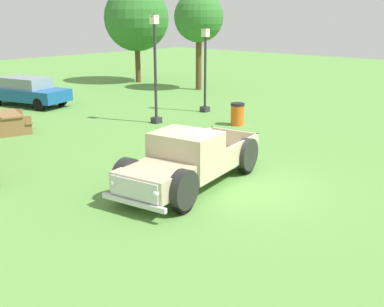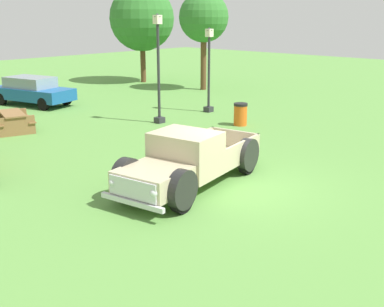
{
  "view_description": "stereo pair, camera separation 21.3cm",
  "coord_description": "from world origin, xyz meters",
  "px_view_note": "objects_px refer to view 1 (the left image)",
  "views": [
    {
      "loc": [
        -9.97,
        -7.27,
        4.56
      ],
      "look_at": [
        -0.83,
        0.93,
        0.9
      ],
      "focal_mm": 43.88,
      "sensor_mm": 36.0,
      "label": 1
    },
    {
      "loc": [
        -9.83,
        -7.42,
        4.56
      ],
      "look_at": [
        -0.83,
        0.93,
        0.9
      ],
      "focal_mm": 43.88,
      "sensor_mm": 36.0,
      "label": 2
    }
  ],
  "objects_px": {
    "sedan_distant_a": "(27,91)",
    "picnic_table": "(9,120)",
    "trash_can": "(237,114)",
    "lamp_post_near": "(155,67)",
    "pickup_truck_foreground": "(185,162)",
    "oak_tree_west": "(199,18)",
    "oak_tree_east": "(136,18)",
    "lamp_post_far": "(205,68)"
  },
  "relations": [
    {
      "from": "sedan_distant_a",
      "to": "picnic_table",
      "type": "relative_size",
      "value": 2.16
    },
    {
      "from": "trash_can",
      "to": "sedan_distant_a",
      "type": "bearing_deg",
      "value": 108.62
    },
    {
      "from": "trash_can",
      "to": "lamp_post_near",
      "type": "bearing_deg",
      "value": 125.06
    },
    {
      "from": "pickup_truck_foreground",
      "to": "oak_tree_west",
      "type": "height_order",
      "value": "oak_tree_west"
    },
    {
      "from": "trash_can",
      "to": "oak_tree_east",
      "type": "xyz_separation_m",
      "value": [
        6.02,
        13.01,
        3.79
      ]
    },
    {
      "from": "sedan_distant_a",
      "to": "trash_can",
      "type": "xyz_separation_m",
      "value": [
        3.62,
        -10.74,
        -0.28
      ]
    },
    {
      "from": "picnic_table",
      "to": "trash_can",
      "type": "relative_size",
      "value": 2.27
    },
    {
      "from": "picnic_table",
      "to": "oak_tree_east",
      "type": "bearing_deg",
      "value": 27.9
    },
    {
      "from": "lamp_post_far",
      "to": "lamp_post_near",
      "type": "bearing_deg",
      "value": -179.89
    },
    {
      "from": "sedan_distant_a",
      "to": "trash_can",
      "type": "bearing_deg",
      "value": -71.38
    },
    {
      "from": "picnic_table",
      "to": "oak_tree_east",
      "type": "height_order",
      "value": "oak_tree_east"
    },
    {
      "from": "sedan_distant_a",
      "to": "oak_tree_east",
      "type": "relative_size",
      "value": 0.72
    },
    {
      "from": "lamp_post_far",
      "to": "picnic_table",
      "type": "relative_size",
      "value": 1.84
    },
    {
      "from": "sedan_distant_a",
      "to": "oak_tree_east",
      "type": "height_order",
      "value": "oak_tree_east"
    },
    {
      "from": "pickup_truck_foreground",
      "to": "lamp_post_near",
      "type": "xyz_separation_m",
      "value": [
        5.06,
        6.36,
        1.66
      ]
    },
    {
      "from": "lamp_post_near",
      "to": "trash_can",
      "type": "bearing_deg",
      "value": -54.94
    },
    {
      "from": "pickup_truck_foreground",
      "to": "oak_tree_west",
      "type": "relative_size",
      "value": 0.91
    },
    {
      "from": "picnic_table",
      "to": "oak_tree_west",
      "type": "bearing_deg",
      "value": 6.95
    },
    {
      "from": "pickup_truck_foreground",
      "to": "lamp_post_far",
      "type": "distance_m",
      "value": 10.57
    },
    {
      "from": "lamp_post_near",
      "to": "trash_can",
      "type": "height_order",
      "value": "lamp_post_near"
    },
    {
      "from": "pickup_truck_foreground",
      "to": "picnic_table",
      "type": "height_order",
      "value": "pickup_truck_foreground"
    },
    {
      "from": "picnic_table",
      "to": "pickup_truck_foreground",
      "type": "bearing_deg",
      "value": -89.82
    },
    {
      "from": "sedan_distant_a",
      "to": "lamp_post_far",
      "type": "bearing_deg",
      "value": -58.2
    },
    {
      "from": "trash_can",
      "to": "oak_tree_east",
      "type": "height_order",
      "value": "oak_tree_east"
    },
    {
      "from": "pickup_truck_foreground",
      "to": "lamp_post_far",
      "type": "height_order",
      "value": "lamp_post_far"
    },
    {
      "from": "lamp_post_near",
      "to": "trash_can",
      "type": "xyz_separation_m",
      "value": [
        2.01,
        -2.87,
        -1.93
      ]
    },
    {
      "from": "pickup_truck_foreground",
      "to": "oak_tree_west",
      "type": "xyz_separation_m",
      "value": [
        13.38,
        11.18,
        3.6
      ]
    },
    {
      "from": "sedan_distant_a",
      "to": "pickup_truck_foreground",
      "type": "bearing_deg",
      "value": -103.67
    },
    {
      "from": "oak_tree_east",
      "to": "pickup_truck_foreground",
      "type": "bearing_deg",
      "value": -128.46
    },
    {
      "from": "sedan_distant_a",
      "to": "picnic_table",
      "type": "xyz_separation_m",
      "value": [
        -3.49,
        -4.68,
        -0.27
      ]
    },
    {
      "from": "oak_tree_west",
      "to": "sedan_distant_a",
      "type": "bearing_deg",
      "value": 162.93
    },
    {
      "from": "pickup_truck_foreground",
      "to": "sedan_distant_a",
      "type": "height_order",
      "value": "pickup_truck_foreground"
    },
    {
      "from": "lamp_post_near",
      "to": "lamp_post_far",
      "type": "distance_m",
      "value": 3.29
    },
    {
      "from": "trash_can",
      "to": "oak_tree_west",
      "type": "bearing_deg",
      "value": 50.64
    },
    {
      "from": "lamp_post_near",
      "to": "trash_can",
      "type": "distance_m",
      "value": 4.0
    },
    {
      "from": "lamp_post_near",
      "to": "oak_tree_west",
      "type": "relative_size",
      "value": 0.78
    },
    {
      "from": "pickup_truck_foreground",
      "to": "sedan_distant_a",
      "type": "relative_size",
      "value": 1.14
    },
    {
      "from": "pickup_truck_foreground",
      "to": "oak_tree_east",
      "type": "distance_m",
      "value": 21.36
    },
    {
      "from": "oak_tree_east",
      "to": "lamp_post_far",
      "type": "bearing_deg",
      "value": -115.2
    },
    {
      "from": "sedan_distant_a",
      "to": "lamp_post_far",
      "type": "relative_size",
      "value": 1.17
    },
    {
      "from": "picnic_table",
      "to": "oak_tree_west",
      "type": "relative_size",
      "value": 0.37
    },
    {
      "from": "sedan_distant_a",
      "to": "picnic_table",
      "type": "height_order",
      "value": "sedan_distant_a"
    }
  ]
}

